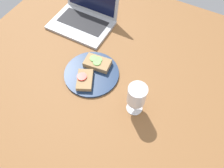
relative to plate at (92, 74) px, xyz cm
name	(u,v)px	position (x,y,z in cm)	size (l,w,h in cm)	color
wooden_table	(106,91)	(9.34, -3.69, -2.01)	(140.00, 140.00, 3.00)	brown
plate	(92,74)	(0.00, 0.00, 0.00)	(24.04, 24.04, 1.03)	navy
sandwich_with_cucumber	(97,63)	(0.07, 5.06, 1.87)	(12.08, 8.06, 2.99)	#A88456
sandwich_with_tomato	(85,80)	(-0.23, -5.04, 1.69)	(10.07, 11.77, 2.80)	#A88456
wine_glass	(137,96)	(23.55, -5.98, 9.47)	(7.02, 7.02, 14.88)	white
laptop	(85,13)	(-20.37, 27.85, 4.20)	(30.37, 25.31, 21.48)	#ADAFB5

